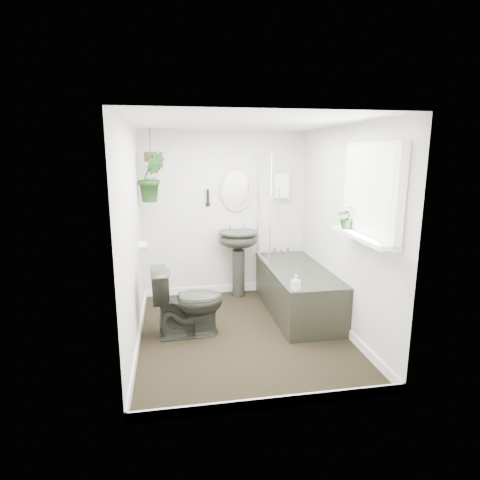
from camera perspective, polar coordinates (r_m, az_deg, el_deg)
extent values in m
cube|color=black|center=(4.68, 0.32, -13.18)|extent=(2.30, 2.80, 0.02)
cube|color=white|center=(4.23, 0.36, 16.46)|extent=(2.30, 2.80, 0.02)
cube|color=white|center=(5.68, -2.19, 3.68)|extent=(2.30, 0.02, 2.30)
cube|color=white|center=(2.97, 5.19, -4.49)|extent=(2.30, 0.02, 2.30)
cube|color=white|center=(4.26, -15.20, 0.31)|extent=(0.02, 2.80, 2.30)
cube|color=white|center=(4.65, 14.55, 1.34)|extent=(0.02, 2.80, 2.30)
cube|color=white|center=(4.65, 0.32, -12.51)|extent=(2.30, 2.80, 0.10)
cube|color=white|center=(5.73, 5.91, 7.72)|extent=(0.20, 0.10, 0.35)
ellipsoid|color=#BDB59A|center=(5.62, -0.53, 7.19)|extent=(0.46, 0.03, 0.62)
cylinder|color=black|center=(5.57, -4.59, 6.07)|extent=(0.04, 0.04, 0.22)
cylinder|color=white|center=(4.99, -13.65, -0.81)|extent=(0.11, 0.11, 0.11)
cube|color=white|center=(3.93, 18.20, 6.52)|extent=(0.08, 1.00, 0.90)
cube|color=white|center=(3.96, 16.90, 0.48)|extent=(0.18, 1.00, 0.04)
cube|color=white|center=(3.91, 17.62, 6.53)|extent=(0.01, 0.86, 0.76)
imported|color=#262822|center=(4.53, -7.42, -8.61)|extent=(0.80, 0.49, 0.79)
imported|color=black|center=(4.20, 15.08, 3.15)|extent=(0.25, 0.23, 0.23)
imported|color=black|center=(5.16, -12.46, 8.73)|extent=(0.38, 0.33, 0.62)
imported|color=#382D2E|center=(4.28, 7.93, -6.03)|extent=(0.09, 0.09, 0.17)
cylinder|color=#433928|center=(5.15, -12.59, 11.49)|extent=(0.16, 0.16, 0.12)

